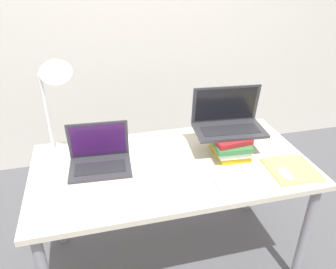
{
  "coord_description": "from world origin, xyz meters",
  "views": [
    {
      "loc": [
        -0.37,
        -1.03,
        1.7
      ],
      "look_at": [
        -0.02,
        0.38,
        0.9
      ],
      "focal_mm": 35.0,
      "sensor_mm": 36.0,
      "label": 1
    }
  ],
  "objects_px": {
    "laptop_left": "(100,158)",
    "book_stack": "(229,143)",
    "mouse": "(285,174)",
    "notepad": "(291,169)",
    "desk_lamp": "(54,79)",
    "laptop_on_books": "(228,121)",
    "wireless_keyboard": "(243,180)"
  },
  "relations": [
    {
      "from": "book_stack",
      "to": "desk_lamp",
      "type": "bearing_deg",
      "value": 168.31
    },
    {
      "from": "laptop_on_books",
      "to": "mouse",
      "type": "height_order",
      "value": "laptop_on_books"
    },
    {
      "from": "laptop_left",
      "to": "book_stack",
      "type": "bearing_deg",
      "value": -4.16
    },
    {
      "from": "laptop_left",
      "to": "desk_lamp",
      "type": "height_order",
      "value": "desk_lamp"
    },
    {
      "from": "desk_lamp",
      "to": "mouse",
      "type": "bearing_deg",
      "value": -22.92
    },
    {
      "from": "wireless_keyboard",
      "to": "mouse",
      "type": "distance_m",
      "value": 0.22
    },
    {
      "from": "desk_lamp",
      "to": "laptop_on_books",
      "type": "bearing_deg",
      "value": -8.22
    },
    {
      "from": "book_stack",
      "to": "laptop_on_books",
      "type": "relative_size",
      "value": 0.69
    },
    {
      "from": "wireless_keyboard",
      "to": "notepad",
      "type": "height_order",
      "value": "wireless_keyboard"
    },
    {
      "from": "mouse",
      "to": "notepad",
      "type": "relative_size",
      "value": 0.45
    },
    {
      "from": "mouse",
      "to": "notepad",
      "type": "distance_m",
      "value": 0.08
    },
    {
      "from": "laptop_left",
      "to": "laptop_on_books",
      "type": "bearing_deg",
      "value": 0.19
    },
    {
      "from": "laptop_left",
      "to": "notepad",
      "type": "distance_m",
      "value": 1.0
    },
    {
      "from": "desk_lamp",
      "to": "book_stack",
      "type": "bearing_deg",
      "value": -11.69
    },
    {
      "from": "laptop_left",
      "to": "notepad",
      "type": "xyz_separation_m",
      "value": [
        0.96,
        -0.28,
        -0.04
      ]
    },
    {
      "from": "book_stack",
      "to": "mouse",
      "type": "bearing_deg",
      "value": -54.5
    },
    {
      "from": "laptop_on_books",
      "to": "mouse",
      "type": "bearing_deg",
      "value": -60.35
    },
    {
      "from": "laptop_on_books",
      "to": "notepad",
      "type": "distance_m",
      "value": 0.41
    },
    {
      "from": "laptop_on_books",
      "to": "wireless_keyboard",
      "type": "distance_m",
      "value": 0.35
    },
    {
      "from": "laptop_left",
      "to": "notepad",
      "type": "bearing_deg",
      "value": -16.36
    },
    {
      "from": "laptop_left",
      "to": "notepad",
      "type": "height_order",
      "value": "laptop_left"
    },
    {
      "from": "laptop_left",
      "to": "mouse",
      "type": "relative_size",
      "value": 2.86
    },
    {
      "from": "laptop_on_books",
      "to": "wireless_keyboard",
      "type": "xyz_separation_m",
      "value": [
        -0.04,
        -0.31,
        -0.17
      ]
    },
    {
      "from": "notepad",
      "to": "book_stack",
      "type": "bearing_deg",
      "value": 138.08
    },
    {
      "from": "mouse",
      "to": "desk_lamp",
      "type": "xyz_separation_m",
      "value": [
        -1.07,
        0.45,
        0.44
      ]
    },
    {
      "from": "wireless_keyboard",
      "to": "laptop_left",
      "type": "bearing_deg",
      "value": 155.64
    },
    {
      "from": "laptop_left",
      "to": "book_stack",
      "type": "relative_size",
      "value": 1.2
    },
    {
      "from": "mouse",
      "to": "laptop_left",
      "type": "bearing_deg",
      "value": 160.23
    },
    {
      "from": "laptop_on_books",
      "to": "mouse",
      "type": "relative_size",
      "value": 3.46
    },
    {
      "from": "book_stack",
      "to": "laptop_on_books",
      "type": "distance_m",
      "value": 0.12
    },
    {
      "from": "laptop_left",
      "to": "wireless_keyboard",
      "type": "relative_size",
      "value": 1.12
    },
    {
      "from": "wireless_keyboard",
      "to": "mouse",
      "type": "relative_size",
      "value": 2.56
    }
  ]
}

